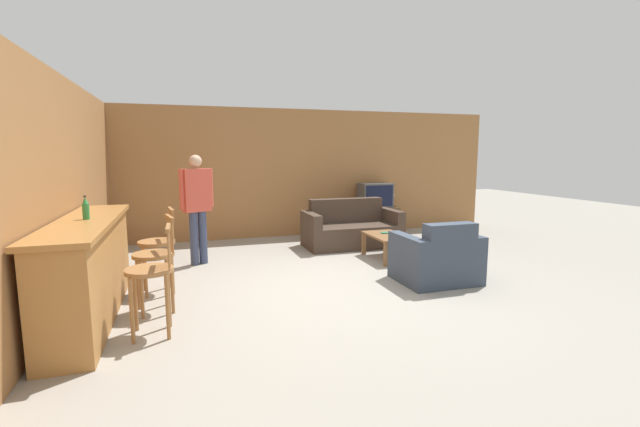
{
  "coord_description": "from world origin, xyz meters",
  "views": [
    {
      "loc": [
        -2.01,
        -4.95,
        1.72
      ],
      "look_at": [
        -0.13,
        0.86,
        0.85
      ],
      "focal_mm": 24.0,
      "sensor_mm": 36.0,
      "label": 1
    }
  ],
  "objects_px": {
    "person_by_window": "(197,203)",
    "tv": "(375,195)",
    "tv_unit": "(375,220)",
    "bottle": "(86,209)",
    "couch_far": "(351,230)",
    "coffee_table": "(388,239)",
    "book_on_table": "(386,233)",
    "bar_chair_near": "(151,277)",
    "bar_chair_far": "(158,247)",
    "armchair_near": "(437,260)",
    "table_lamp": "(389,192)",
    "bar_chair_mid": "(155,260)"
  },
  "relations": [
    {
      "from": "tv_unit",
      "to": "bottle",
      "type": "relative_size",
      "value": 3.89
    },
    {
      "from": "couch_far",
      "to": "table_lamp",
      "type": "xyz_separation_m",
      "value": [
        1.27,
        0.99,
        0.58
      ]
    },
    {
      "from": "couch_far",
      "to": "bar_chair_far",
      "type": "bearing_deg",
      "value": -151.6
    },
    {
      "from": "bar_chair_near",
      "to": "person_by_window",
      "type": "relative_size",
      "value": 0.62
    },
    {
      "from": "bar_chair_near",
      "to": "armchair_near",
      "type": "xyz_separation_m",
      "value": [
        3.51,
        0.63,
        -0.26
      ]
    },
    {
      "from": "person_by_window",
      "to": "coffee_table",
      "type": "bearing_deg",
      "value": -11.87
    },
    {
      "from": "person_by_window",
      "to": "tv",
      "type": "bearing_deg",
      "value": 21.89
    },
    {
      "from": "bar_chair_far",
      "to": "armchair_near",
      "type": "relative_size",
      "value": 1.04
    },
    {
      "from": "couch_far",
      "to": "book_on_table",
      "type": "xyz_separation_m",
      "value": [
        0.22,
        -1.0,
        0.1
      ]
    },
    {
      "from": "bar_chair_mid",
      "to": "book_on_table",
      "type": "height_order",
      "value": "bar_chair_mid"
    },
    {
      "from": "coffee_table",
      "to": "tv",
      "type": "height_order",
      "value": "tv"
    },
    {
      "from": "bar_chair_far",
      "to": "couch_far",
      "type": "relative_size",
      "value": 0.6
    },
    {
      "from": "armchair_near",
      "to": "bottle",
      "type": "bearing_deg",
      "value": 179.52
    },
    {
      "from": "tv_unit",
      "to": "book_on_table",
      "type": "relative_size",
      "value": 4.62
    },
    {
      "from": "bar_chair_near",
      "to": "coffee_table",
      "type": "relative_size",
      "value": 1.15
    },
    {
      "from": "bar_chair_near",
      "to": "tv_unit",
      "type": "xyz_separation_m",
      "value": [
        4.21,
        4.07,
        -0.28
      ]
    },
    {
      "from": "table_lamp",
      "to": "coffee_table",
      "type": "bearing_deg",
      "value": -117.15
    },
    {
      "from": "armchair_near",
      "to": "book_on_table",
      "type": "bearing_deg",
      "value": 90.88
    },
    {
      "from": "bar_chair_near",
      "to": "bar_chair_far",
      "type": "bearing_deg",
      "value": 90.01
    },
    {
      "from": "armchair_near",
      "to": "person_by_window",
      "type": "xyz_separation_m",
      "value": [
        -2.99,
        1.96,
        0.66
      ]
    },
    {
      "from": "bottle",
      "to": "book_on_table",
      "type": "distance_m",
      "value": 4.42
    },
    {
      "from": "bar_chair_far",
      "to": "tv",
      "type": "xyz_separation_m",
      "value": [
        4.21,
        2.75,
        0.26
      ]
    },
    {
      "from": "bar_chair_near",
      "to": "tv_unit",
      "type": "height_order",
      "value": "bar_chair_near"
    },
    {
      "from": "bar_chair_mid",
      "to": "bottle",
      "type": "bearing_deg",
      "value": 178.39
    },
    {
      "from": "armchair_near",
      "to": "coffee_table",
      "type": "height_order",
      "value": "armchair_near"
    },
    {
      "from": "coffee_table",
      "to": "table_lamp",
      "type": "xyz_separation_m",
      "value": [
        1.08,
        2.1,
        0.55
      ]
    },
    {
      "from": "coffee_table",
      "to": "tv",
      "type": "xyz_separation_m",
      "value": [
        0.76,
        2.1,
        0.49
      ]
    },
    {
      "from": "couch_far",
      "to": "tv_unit",
      "type": "relative_size",
      "value": 1.83
    },
    {
      "from": "tv_unit",
      "to": "table_lamp",
      "type": "bearing_deg",
      "value": 0.0
    },
    {
      "from": "couch_far",
      "to": "tv",
      "type": "xyz_separation_m",
      "value": [
        0.95,
        0.98,
        0.52
      ]
    },
    {
      "from": "tv_unit",
      "to": "bottle",
      "type": "distance_m",
      "value": 5.99
    },
    {
      "from": "tv",
      "to": "bottle",
      "type": "height_order",
      "value": "bottle"
    },
    {
      "from": "tv_unit",
      "to": "person_by_window",
      "type": "height_order",
      "value": "person_by_window"
    },
    {
      "from": "bar_chair_mid",
      "to": "couch_far",
      "type": "height_order",
      "value": "bar_chair_mid"
    },
    {
      "from": "bar_chair_far",
      "to": "person_by_window",
      "type": "bearing_deg",
      "value": 67.67
    },
    {
      "from": "bar_chair_near",
      "to": "person_by_window",
      "type": "distance_m",
      "value": 2.66
    },
    {
      "from": "couch_far",
      "to": "armchair_near",
      "type": "xyz_separation_m",
      "value": [
        0.25,
        -2.46,
        0.0
      ]
    },
    {
      "from": "armchair_near",
      "to": "bottle",
      "type": "relative_size",
      "value": 4.11
    },
    {
      "from": "armchair_near",
      "to": "bar_chair_mid",
      "type": "bearing_deg",
      "value": 179.73
    },
    {
      "from": "coffee_table",
      "to": "table_lamp",
      "type": "distance_m",
      "value": 2.43
    },
    {
      "from": "book_on_table",
      "to": "person_by_window",
      "type": "xyz_separation_m",
      "value": [
        -2.97,
        0.5,
        0.55
      ]
    },
    {
      "from": "tv",
      "to": "book_on_table",
      "type": "bearing_deg",
      "value": -110.15
    },
    {
      "from": "bottle",
      "to": "table_lamp",
      "type": "xyz_separation_m",
      "value": [
        5.16,
        3.41,
        -0.27
      ]
    },
    {
      "from": "table_lamp",
      "to": "book_on_table",
      "type": "bearing_deg",
      "value": -117.74
    },
    {
      "from": "armchair_near",
      "to": "tv_unit",
      "type": "distance_m",
      "value": 3.51
    },
    {
      "from": "couch_far",
      "to": "coffee_table",
      "type": "height_order",
      "value": "couch_far"
    },
    {
      "from": "bar_chair_mid",
      "to": "armchair_near",
      "type": "xyz_separation_m",
      "value": [
        3.51,
        -0.02,
        -0.26
      ]
    },
    {
      "from": "book_on_table",
      "to": "coffee_table",
      "type": "bearing_deg",
      "value": -106.5
    },
    {
      "from": "tv_unit",
      "to": "tv",
      "type": "distance_m",
      "value": 0.54
    },
    {
      "from": "couch_far",
      "to": "armchair_near",
      "type": "relative_size",
      "value": 1.74
    }
  ]
}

